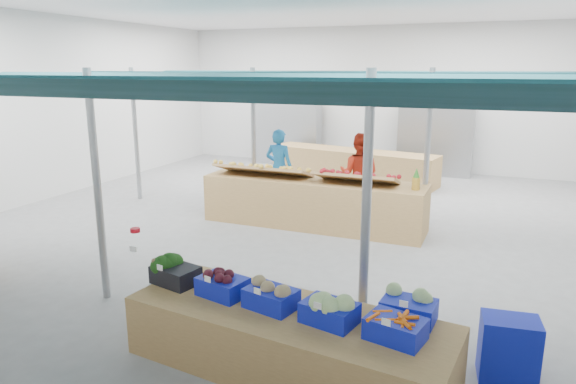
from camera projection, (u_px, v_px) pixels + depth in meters
name	position (u px, v px, depth m)	size (l,w,h in m)	color
floor	(289.00, 224.00, 10.11)	(13.00, 13.00, 0.00)	slate
hall	(315.00, 85.00, 10.78)	(13.00, 13.00, 13.00)	silver
pole_grid	(291.00, 147.00, 7.83)	(10.00, 4.60, 3.00)	gray
awnings	(291.00, 83.00, 7.60)	(9.50, 7.08, 0.30)	black
back_shelving_left	(288.00, 132.00, 16.19)	(2.00, 0.50, 2.00)	#B23F33
back_shelving_right	(435.00, 140.00, 14.51)	(2.00, 0.50, 2.00)	#B23F33
veg_counter	(287.00, 341.00, 5.17)	(3.31, 1.10, 0.64)	olive
fruit_counter	(313.00, 203.00, 9.90)	(4.27, 1.02, 0.92)	olive
far_counter	(352.00, 165.00, 13.92)	(4.61, 0.92, 0.83)	olive
crate_stack	(509.00, 349.00, 5.01)	(0.54, 0.38, 0.65)	#101CAF
vendor_left	(279.00, 168.00, 11.24)	(0.62, 0.41, 1.71)	#1863A0
vendor_right	(359.00, 174.00, 10.57)	(0.83, 0.65, 1.71)	#B22715
crate_broccoli	(175.00, 270.00, 5.72)	(0.56, 0.45, 0.35)	black
crate_beets	(223.00, 283.00, 5.43)	(0.56, 0.45, 0.29)	#101CAF
crate_celeriac	(271.00, 294.00, 5.14)	(0.56, 0.45, 0.31)	#101CAF
crate_cabbage	(330.00, 307.00, 4.84)	(0.56, 0.45, 0.35)	#101CAF
crate_carrots	(396.00, 328.00, 4.55)	(0.56, 0.45, 0.29)	#101CAF
sparrow	(158.00, 264.00, 5.67)	(0.12, 0.09, 0.11)	brown
pole_ribbon	(135.00, 232.00, 6.15)	(0.12, 0.12, 0.28)	red
apple_heap_yellow	(263.00, 168.00, 10.04)	(1.90, 0.70, 0.27)	#997247
apple_heap_red	(356.00, 176.00, 9.34)	(1.50, 0.70, 0.27)	#997247
pineapple	(416.00, 180.00, 8.93)	(0.14, 0.14, 0.39)	#8C6019
crate_extra	(409.00, 305.00, 4.89)	(0.53, 0.42, 0.32)	#101CAF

